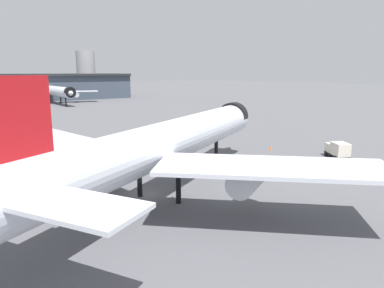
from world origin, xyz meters
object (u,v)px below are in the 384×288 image
(airliner_near_gate, at_px, (167,143))
(airliner_far_taxiway, at_px, (56,91))
(traffic_cone_near_nose, at_px, (271,148))
(service_truck_front, at_px, (338,150))

(airliner_near_gate, height_order, airliner_far_taxiway, airliner_near_gate)
(airliner_far_taxiway, bearing_deg, traffic_cone_near_nose, 1.35)
(airliner_far_taxiway, xyz_separation_m, traffic_cone_near_nose, (-8.36, -130.78, -5.64))
(traffic_cone_near_nose, bearing_deg, airliner_far_taxiway, 86.34)
(traffic_cone_near_nose, bearing_deg, service_truck_front, -77.07)
(airliner_near_gate, xyz_separation_m, traffic_cone_near_nose, (31.45, 6.80, -6.22))
(airliner_far_taxiway, bearing_deg, airliner_near_gate, -11.13)
(airliner_far_taxiway, distance_m, service_truck_front, 143.20)
(airliner_far_taxiway, xyz_separation_m, service_truck_front, (-5.54, -143.03, -4.41))
(airliner_near_gate, relative_size, traffic_cone_near_nose, 75.39)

